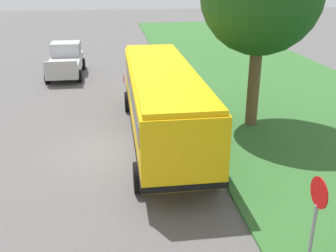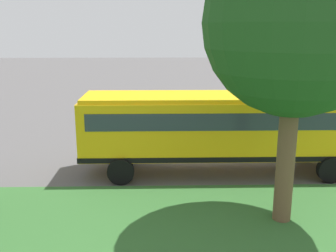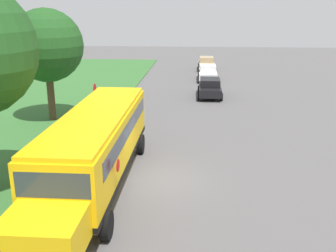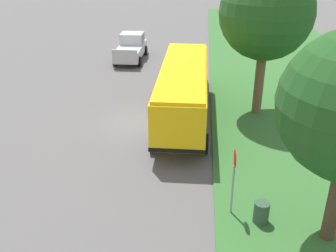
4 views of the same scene
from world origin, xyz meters
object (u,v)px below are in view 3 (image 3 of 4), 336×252
object	(u,v)px
school_bus	(96,143)
trash_bin	(82,117)
car_black_nearest	(210,87)
car_white_middle	(208,72)
car_tan_furthest	(206,63)
oak_tree_roadside_mid	(47,46)
stop_sign	(95,99)

from	to	relation	value
school_bus	trash_bin	world-z (taller)	school_bus
car_black_nearest	car_white_middle	distance (m)	7.81
car_tan_furthest	oak_tree_roadside_mid	size ratio (longest dim) A/B	0.61
stop_sign	trash_bin	world-z (taller)	stop_sign
oak_tree_roadside_mid	car_white_middle	bearing A→B (deg)	56.03
school_bus	oak_tree_roadside_mid	bearing A→B (deg)	119.40
car_black_nearest	oak_tree_roadside_mid	size ratio (longest dim) A/B	0.61
car_black_nearest	stop_sign	size ratio (longest dim) A/B	1.61
car_black_nearest	trash_bin	world-z (taller)	car_black_nearest
stop_sign	trash_bin	size ratio (longest dim) A/B	3.04
car_tan_furthest	oak_tree_roadside_mid	bearing A→B (deg)	-115.05
car_white_middle	oak_tree_roadside_mid	world-z (taller)	oak_tree_roadside_mid
car_black_nearest	trash_bin	bearing A→B (deg)	-134.48
trash_bin	car_black_nearest	bearing A→B (deg)	45.52
car_tan_furthest	stop_sign	size ratio (longest dim) A/B	1.61
car_black_nearest	car_white_middle	size ratio (longest dim) A/B	1.00
car_tan_furthest	stop_sign	xyz separation A→B (m)	(-7.40, -23.81, 0.86)
oak_tree_roadside_mid	school_bus	bearing A→B (deg)	-60.60
school_bus	stop_sign	xyz separation A→B (m)	(-2.23, 8.55, -0.19)
car_white_middle	trash_bin	xyz separation A→B (m)	(-8.44, -16.40, -0.43)
oak_tree_roadside_mid	trash_bin	size ratio (longest dim) A/B	8.06
school_bus	car_tan_furthest	distance (m)	32.79
car_white_middle	trash_bin	world-z (taller)	car_white_middle
car_black_nearest	stop_sign	distance (m)	11.72
car_white_middle	oak_tree_roadside_mid	size ratio (longest dim) A/B	0.61
school_bus	stop_sign	distance (m)	8.84
oak_tree_roadside_mid	trash_bin	xyz separation A→B (m)	(2.17, -0.66, -4.48)
car_white_middle	car_tan_furthest	bearing A→B (deg)	90.00
car_black_nearest	car_white_middle	world-z (taller)	same
oak_tree_roadside_mid	trash_bin	bearing A→B (deg)	-16.84
stop_sign	car_white_middle	bearing A→B (deg)	66.30
car_white_middle	school_bus	bearing A→B (deg)	-101.49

